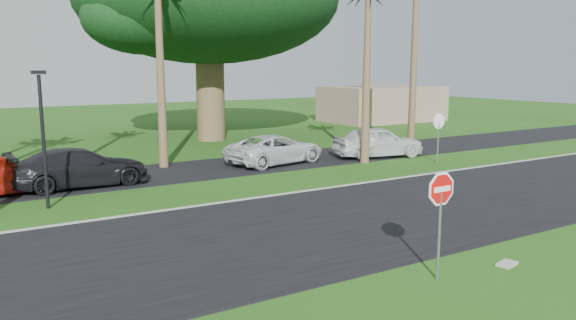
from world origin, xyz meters
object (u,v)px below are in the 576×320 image
Objects in this scene: car_pickup at (378,142)px; stop_sign_far at (439,128)px; car_minivan at (276,150)px; car_dark at (80,168)px; stop_sign_near at (441,203)px.

stop_sign_far is at bearing -143.32° from car_pickup.
car_minivan is 1.08× the size of car_pickup.
car_pickup is at bearing -93.99° from car_dark.
car_pickup reaches higher than car_dark.
car_pickup is at bearing -64.95° from stop_sign_far.
stop_sign_near and stop_sign_far have the same top height.
stop_sign_near is at bearing 43.73° from stop_sign_far.
stop_sign_near is 0.49× the size of car_dark.
stop_sign_far is (11.50, 11.00, 0.00)m from stop_sign_near.
car_dark reaches higher than car_minivan.
stop_sign_near is 0.51× the size of car_minivan.
car_minivan is 5.72m from car_pickup.
stop_sign_near is at bearing 155.57° from car_pickup.
car_pickup is (10.14, 13.92, -0.96)m from stop_sign_near.
car_dark is 14.97m from car_pickup.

